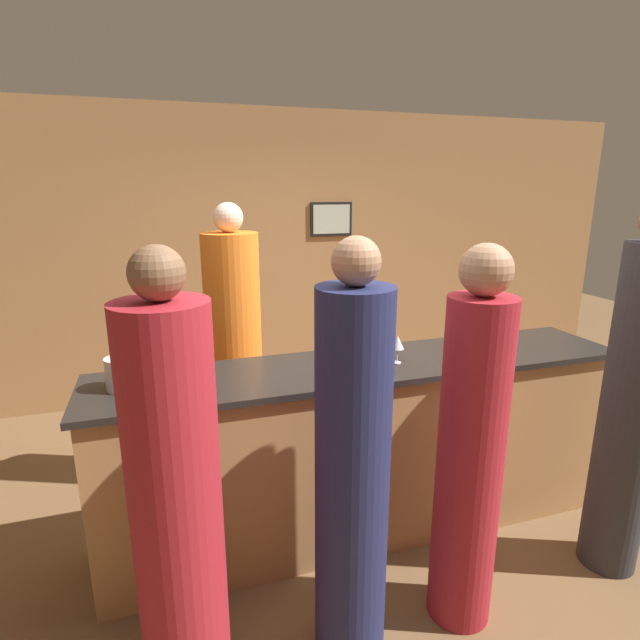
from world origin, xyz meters
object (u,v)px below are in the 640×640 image
object	(u,v)px
bartender	(235,359)
guest_2	(176,502)
wine_bottle_0	(206,353)
guest_1	(470,454)
ice_bucket	(122,373)
guest_3	(631,406)
wine_bottle_1	(381,338)
guest_0	(352,470)

from	to	relation	value
bartender	guest_2	distance (m)	1.55
wine_bottle_0	bartender	bearing A→B (deg)	70.70
guest_1	ice_bucket	bearing A→B (deg)	153.36
guest_3	wine_bottle_1	bearing A→B (deg)	144.37
ice_bucket	wine_bottle_1	bearing A→B (deg)	2.25
bartender	guest_3	world-z (taller)	guest_3
guest_3	wine_bottle_1	xyz separation A→B (m)	(-1.08, 0.77, 0.25)
guest_0	guest_3	bearing A→B (deg)	0.45
guest_3	guest_2	bearing A→B (deg)	180.00
bartender	wine_bottle_1	xyz separation A→B (m)	(0.77, -0.71, 0.29)
wine_bottle_0	wine_bottle_1	distance (m)	1.01
bartender	guest_1	bearing A→B (deg)	119.21
guest_1	wine_bottle_1	size ratio (longest dim) A/B	6.37
guest_0	wine_bottle_1	size ratio (longest dim) A/B	6.52
guest_2	wine_bottle_1	distance (m)	1.48
guest_1	wine_bottle_0	bearing A→B (deg)	142.72
bartender	guest_0	size ratio (longest dim) A/B	1.05
ice_bucket	guest_0	bearing A→B (deg)	-37.80
ice_bucket	guest_1	bearing A→B (deg)	-26.64
guest_1	wine_bottle_0	distance (m)	1.41
bartender	guest_2	world-z (taller)	bartender
guest_0	wine_bottle_0	xyz separation A→B (m)	(-0.52, 0.80, 0.32)
guest_2	wine_bottle_0	bearing A→B (deg)	75.25
guest_0	guest_3	size ratio (longest dim) A/B	0.94
wine_bottle_1	guest_2	bearing A→B (deg)	-147.60
wine_bottle_0	wine_bottle_1	bearing A→B (deg)	-1.03
wine_bottle_0	guest_1	bearing A→B (deg)	-37.28
guest_2	wine_bottle_0	world-z (taller)	guest_2
bartender	guest_1	world-z (taller)	bartender
guest_0	wine_bottle_1	world-z (taller)	guest_0
guest_0	guest_2	size ratio (longest dim) A/B	1.01
guest_0	wine_bottle_0	bearing A→B (deg)	123.03
guest_1	bartender	bearing A→B (deg)	119.21
guest_2	ice_bucket	bearing A→B (deg)	106.28
guest_2	guest_3	distance (m)	2.30
bartender	guest_3	bearing A→B (deg)	141.25
guest_0	guest_3	distance (m)	1.57
guest_1	ice_bucket	world-z (taller)	guest_1
guest_0	guest_1	size ratio (longest dim) A/B	1.02
guest_1	guest_3	bearing A→B (deg)	2.36
wine_bottle_0	ice_bucket	size ratio (longest dim) A/B	1.85
guest_2	wine_bottle_1	xyz separation A→B (m)	(1.22, 0.77, 0.33)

